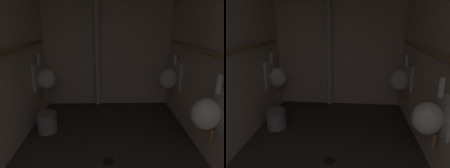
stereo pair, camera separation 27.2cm
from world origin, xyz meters
TOP-DOWN VIEW (x-y plane):
  - wall_back at (0.00, 3.85)m, footprint 2.47×0.06m
  - urinal_left_mid at (-1.03, 3.24)m, footprint 0.32×0.30m
  - urinal_right_mid at (1.03, 1.90)m, footprint 0.32×0.30m
  - urinal_right_far at (1.03, 3.23)m, footprint 0.32×0.30m
  - supply_pipe_right at (1.11, 1.88)m, footprint 0.06×3.16m
  - standpipe_back_wall at (-0.19, 3.74)m, footprint 0.10×0.10m
  - floor_drain at (0.01, 2.04)m, footprint 0.14×0.14m
  - waste_bin at (-0.90, 2.76)m, footprint 0.29×0.29m

SIDE VIEW (x-z plane):
  - floor_drain at x=0.01m, z-range 0.00..0.01m
  - waste_bin at x=-0.90m, z-range 0.00..0.29m
  - urinal_left_mid at x=-1.03m, z-range 0.31..1.07m
  - urinal_right_mid at x=1.03m, z-range 0.31..1.07m
  - urinal_right_far at x=1.03m, z-range 0.31..1.07m
  - wall_back at x=0.00m, z-range 0.00..2.37m
  - standpipe_back_wall at x=-0.19m, z-range 0.02..2.34m
  - supply_pipe_right at x=1.11m, z-range 1.23..1.29m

